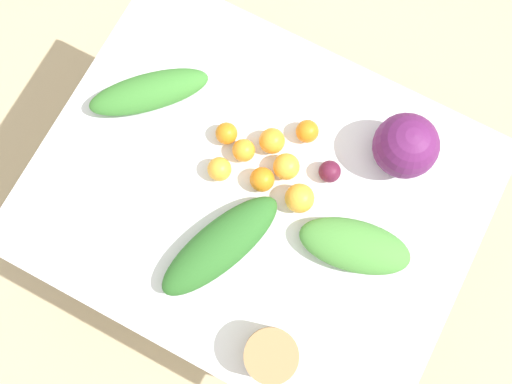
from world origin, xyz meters
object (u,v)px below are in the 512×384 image
Objects in this scene: paper_bag at (271,355)px; cabbage_purple at (406,146)px; greens_bunch_dandelion at (355,246)px; orange_3 at (300,198)px; greens_bunch_chard at (220,245)px; orange_5 at (272,141)px; orange_6 at (226,133)px; orange_0 at (286,167)px; orange_4 at (262,179)px; orange_2 at (244,150)px; orange_1 at (307,131)px; greens_bunch_scallion at (149,92)px; orange_7 at (219,169)px; beet_root at (330,172)px.

cabbage_purple is at bearing 83.90° from paper_bag.
orange_3 is at bearing 165.87° from greens_bunch_dandelion.
cabbage_purple is 0.58m from greens_bunch_chard.
orange_3 reaches higher than orange_5.
greens_bunch_dandelion is (-0.00, -0.31, -0.05)m from cabbage_purple.
greens_bunch_chard is 1.27× the size of greens_bunch_dandelion.
paper_bag is 1.69× the size of orange_3.
orange_0 is at bearing -2.66° from orange_6.
orange_5 is at bearing 145.57° from orange_0.
cabbage_purple is at bearing 21.38° from orange_6.
greens_bunch_dandelion is 0.32m from orange_4.
orange_2 is 0.07m from orange_6.
orange_2 is 0.93× the size of orange_4.
orange_1 is 0.19m from orange_4.
greens_bunch_dandelion is at bearing -14.13° from orange_3.
orange_4 is at bearing 171.08° from greens_bunch_dandelion.
orange_2 is at bearing -152.83° from cabbage_purple.
greens_bunch_scallion reaches higher than orange_2.
greens_bunch_chard reaches higher than greens_bunch_dandelion.
greens_bunch_dandelion reaches higher than orange_0.
orange_1 is 0.97× the size of orange_7.
greens_bunch_chard is 5.70× the size of orange_7.
greens_bunch_dandelion is 0.35m from orange_1.
orange_2 is at bearing 165.58° from orange_3.
beet_root is 0.83× the size of orange_0.
greens_bunch_chard reaches higher than orange_5.
orange_3 is at bearing -41.20° from orange_0.
paper_bag reaches higher than greens_bunch_chard.
orange_1 is 0.19m from orange_2.
orange_4 is at bearing 13.74° from orange_7.
cabbage_purple reaches higher than orange_2.
orange_0 is 0.12m from orange_1.
orange_3 is at bearing -14.42° from orange_2.
greens_bunch_dandelion is at bearing -14.79° from orange_6.
greens_bunch_chard reaches higher than orange_3.
orange_7 is at bearing -128.08° from orange_1.
orange_3 is at bearing -38.05° from orange_5.
paper_bag reaches higher than orange_3.
greens_bunch_dandelion is 3.72× the size of orange_3.
orange_6 is 0.11m from orange_7.
orange_4 is 0.12m from orange_7.
orange_4 is 1.10× the size of orange_6.
cabbage_purple is 0.52× the size of greens_bunch_scallion.
greens_bunch_scallion is 5.37× the size of orange_2.
orange_4 is (-0.24, 0.41, -0.02)m from paper_bag.
orange_2 is at bearing -174.46° from orange_0.
orange_3 is at bearing -0.23° from orange_4.
paper_bag is (-0.07, -0.67, -0.04)m from cabbage_purple.
greens_bunch_dandelion is 0.48m from orange_6.
greens_bunch_scallion is 0.33m from orange_2.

